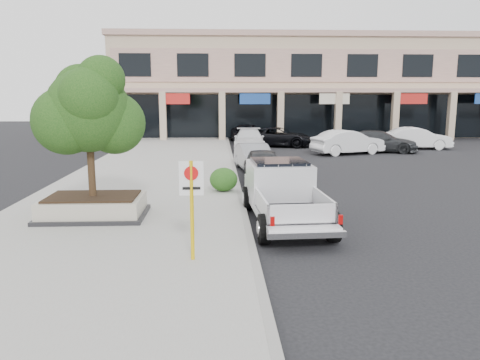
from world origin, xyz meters
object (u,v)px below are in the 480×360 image
at_px(pickup_truck, 285,194).
at_px(lot_car_d, 279,137).
at_px(curb_car_b, 254,157).
at_px(lot_car_e, 408,136).
at_px(curb_car_a, 263,166).
at_px(lot_car_c, 380,141).
at_px(lot_car_a, 350,140).
at_px(curb_car_c, 249,140).
at_px(no_parking_sign, 192,197).
at_px(planter, 94,207).
at_px(lot_car_b, 348,142).
at_px(planter_tree, 94,111).
at_px(lot_car_f, 417,138).
at_px(curb_car_d, 247,134).

bearing_deg(pickup_truck, lot_car_d, 80.11).
relative_size(curb_car_b, lot_car_e, 1.03).
height_order(curb_car_a, lot_car_c, curb_car_a).
height_order(pickup_truck, lot_car_c, pickup_truck).
bearing_deg(lot_car_a, curb_car_a, 142.90).
bearing_deg(curb_car_b, curb_car_c, 80.04).
xyz_separation_m(pickup_truck, lot_car_c, (9.25, 18.13, -0.18)).
xyz_separation_m(pickup_truck, lot_car_d, (2.63, 21.82, -0.17)).
bearing_deg(no_parking_sign, lot_car_c, 61.22).
distance_m(planter, curb_car_b, 11.35).
height_order(curb_car_b, lot_car_c, lot_car_c).
bearing_deg(planter, curb_car_b, 59.44).
bearing_deg(curb_car_b, lot_car_b, 36.39).
height_order(pickup_truck, lot_car_e, pickup_truck).
height_order(planter, curb_car_b, curb_car_b).
distance_m(planter_tree, pickup_truck, 6.33).
xyz_separation_m(pickup_truck, lot_car_f, (12.52, 19.71, -0.12)).
height_order(no_parking_sign, lot_car_f, no_parking_sign).
bearing_deg(planter, lot_car_a, 53.57).
height_order(curb_car_a, lot_car_d, lot_car_d).
relative_size(curb_car_c, lot_car_f, 1.08).
xyz_separation_m(no_parking_sign, curb_car_d, (3.03, 28.15, -0.89)).
relative_size(curb_car_c, lot_car_d, 0.97).
relative_size(no_parking_sign, curb_car_c, 0.44).
relative_size(lot_car_b, lot_car_f, 1.02).
bearing_deg(lot_car_c, lot_car_f, -42.57).
relative_size(curb_car_a, lot_car_f, 0.90).
xyz_separation_m(no_parking_sign, curb_car_b, (2.49, 13.79, -0.94)).
bearing_deg(no_parking_sign, curb_car_a, 75.96).
bearing_deg(lot_car_b, curb_car_b, 114.86).
height_order(curb_car_a, lot_car_a, lot_car_a).
distance_m(curb_car_b, lot_car_c, 12.24).
relative_size(curb_car_d, lot_car_f, 1.12).
bearing_deg(lot_car_b, planter_tree, 123.22).
height_order(curb_car_c, lot_car_e, curb_car_c).
bearing_deg(curb_car_d, curb_car_b, -93.87).
bearing_deg(lot_car_e, lot_car_b, 129.44).
bearing_deg(curb_car_a, curb_car_c, 90.88).
distance_m(pickup_truck, curb_car_a, 7.13).
bearing_deg(curb_car_a, lot_car_b, 57.56).
bearing_deg(lot_car_a, lot_car_d, 48.08).
relative_size(no_parking_sign, lot_car_f, 0.48).
bearing_deg(lot_car_d, lot_car_f, -86.18).
height_order(planter, lot_car_b, lot_car_b).
height_order(no_parking_sign, lot_car_e, no_parking_sign).
bearing_deg(curb_car_d, planter, -106.36).
bearing_deg(planter, lot_car_e, 49.63).
distance_m(no_parking_sign, lot_car_b, 22.39).
xyz_separation_m(no_parking_sign, lot_car_d, (5.27, 25.32, -0.89)).
relative_size(curb_car_b, lot_car_d, 0.79).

